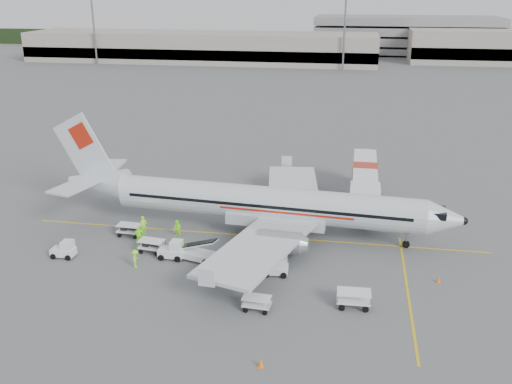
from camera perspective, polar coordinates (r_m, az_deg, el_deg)
ground at (r=55.24m, az=-0.36°, el=-4.41°), size 360.00×360.00×0.00m
stripe_lead at (r=55.24m, az=-0.36°, el=-4.40°), size 44.00×0.20×0.01m
stripe_cross at (r=47.62m, az=14.89°, el=-9.36°), size 0.20×20.00×0.01m
terminal_west at (r=186.99m, az=-5.51°, el=14.23°), size 110.00×22.00×9.00m
parking_garage at (r=210.73m, az=14.74°, el=15.01°), size 62.00×24.00×14.00m
treeline at (r=225.58m, az=7.83°, el=14.72°), size 300.00×3.00×6.00m
mast_west at (r=185.59m, az=-15.91°, el=15.57°), size 3.20×1.20×22.00m
mast_center at (r=167.99m, az=8.84°, el=15.69°), size 3.20×1.20×22.00m
aircraft at (r=53.81m, az=1.14°, el=1.07°), size 41.11×33.34×10.74m
jet_bridge at (r=63.24m, az=10.75°, el=0.69°), size 3.37×17.56×4.61m
belt_loader at (r=50.34m, az=-6.00°, el=-5.31°), size 5.47×3.22×2.79m
tug_fore at (r=47.85m, az=1.97°, el=-7.39°), size 2.17×1.34×1.62m
tug_mid at (r=51.09m, az=-8.48°, el=-5.70°), size 2.22×1.29×1.71m
tug_aft at (r=53.60m, az=-18.74°, el=-5.41°), size 2.05×1.18×1.58m
cart_loaded_a at (r=52.60m, az=-10.39°, el=-5.35°), size 2.42×1.61×1.19m
cart_loaded_b at (r=56.38m, az=-12.54°, el=-3.74°), size 2.33×1.44×1.18m
cart_empty_a at (r=43.11m, az=0.07°, el=-11.09°), size 2.17×1.37×1.09m
cart_empty_b at (r=44.04m, az=9.74°, el=-10.52°), size 2.57×1.58×1.31m
cone_nose at (r=49.18m, az=17.81°, el=-8.31°), size 0.35×0.35×0.58m
cone_port at (r=66.71m, az=4.54°, el=0.21°), size 0.40×0.40×0.65m
cone_stbd at (r=37.60m, az=0.48°, el=-16.71°), size 0.40×0.40×0.65m
crew_a at (r=56.22m, az=-11.18°, el=-3.31°), size 0.81×0.80×1.89m
crew_b at (r=55.17m, az=-7.87°, el=-3.66°), size 1.06×1.03×1.72m
crew_c at (r=50.09m, az=-11.96°, el=-6.54°), size 0.85×1.17×1.62m
crew_d at (r=54.28m, az=-11.60°, el=-4.24°), size 1.16×0.82×1.83m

